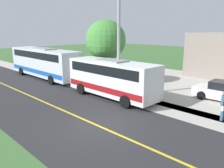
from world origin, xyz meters
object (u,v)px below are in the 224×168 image
at_px(transit_bus_rear, 44,62).
at_px(tree_curbside, 106,40).
at_px(street_light_pole, 118,36).
at_px(pedestrian_with_bags, 224,105).
at_px(shuttle_bus_front, 112,77).

bearing_deg(transit_bus_rear, tree_curbside, 113.23).
bearing_deg(transit_bus_rear, street_light_pole, 92.13).
distance_m(transit_bus_rear, street_light_pole, 11.18).
distance_m(pedestrian_with_bags, tree_curbside, 12.32).
bearing_deg(shuttle_bus_front, tree_curbside, -127.76).
bearing_deg(street_light_pole, shuttle_bus_front, -23.47).
xyz_separation_m(pedestrian_with_bags, tree_curbside, (-1.67, -11.76, 3.27)).
height_order(transit_bus_rear, tree_curbside, tree_curbside).
bearing_deg(street_light_pole, tree_curbside, -122.25).
distance_m(pedestrian_with_bags, street_light_pole, 8.69).
xyz_separation_m(transit_bus_rear, pedestrian_with_bags, (-1.24, 18.55, -0.84)).
relative_size(shuttle_bus_front, pedestrian_with_bags, 4.52).
bearing_deg(shuttle_bus_front, transit_bus_rear, -90.15).
height_order(shuttle_bus_front, transit_bus_rear, transit_bus_rear).
height_order(transit_bus_rear, pedestrian_with_bags, transit_bus_rear).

